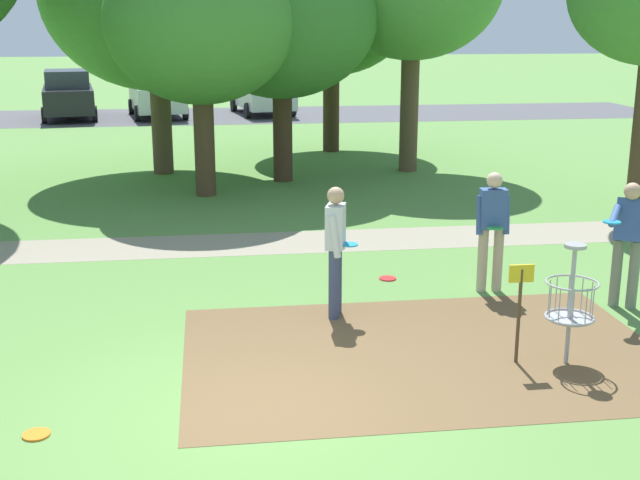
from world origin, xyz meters
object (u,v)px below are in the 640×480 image
Objects in this scene: player_foreground_watching at (336,244)px; player_throwing at (492,225)px; tree_far_center at (281,16)px; tree_mid_left at (200,23)px; parked_car_center_left at (157,93)px; frisbee_by_tee at (36,434)px; tree_mid_center at (331,3)px; parked_car_center_right at (262,91)px; disc_golf_basket at (565,300)px; parked_car_leftmost at (68,95)px; player_waiting_left at (628,236)px; frisbee_near_basket at (388,278)px.

player_throwing is at bearing 16.82° from player_foreground_watching.
player_foreground_watching is 0.30× the size of tree_far_center.
parked_car_center_left is (-1.83, 15.24, -2.73)m from tree_mid_left.
player_foreground_watching is 6.66× the size of frisbee_by_tee.
parked_car_center_right is (-1.33, 9.90, -3.24)m from tree_mid_center.
tree_far_center reaches higher than disc_golf_basket.
disc_golf_basket is 25.53m from parked_car_center_right.
frisbee_by_tee is 17.83m from tree_mid_center.
parked_car_center_right is (7.46, 0.63, 0.00)m from parked_car_leftmost.
tree_mid_center is 13.18m from parked_car_leftmost.
frisbee_by_tee is at bearing -159.88° from player_waiting_left.
player_waiting_left is 0.30× the size of tree_far_center.
player_foreground_watching is at bearing -73.53° from parked_car_leftmost.
tree_mid_center is at bearing -46.55° from parked_car_leftmost.
tree_mid_center is at bearing 97.64° from player_waiting_left.
tree_mid_left reaches higher than frisbee_near_basket.
disc_golf_basket is 0.22× the size of tree_mid_center.
player_foreground_watching is at bearing -78.27° from tree_mid_left.
frisbee_by_tee is (-4.26, -4.25, 0.00)m from frisbee_near_basket.
disc_golf_basket is at bearing -133.53° from player_waiting_left.
tree_mid_center is 10.50m from parked_car_center_right.
player_throwing is 6.79× the size of frisbee_near_basket.
player_waiting_left is 10.17m from tree_mid_left.
frisbee_near_basket is 8.83m from tree_far_center.
player_waiting_left is 25.52m from parked_car_leftmost.
tree_far_center is (-1.80, -4.34, -0.37)m from tree_mid_center.
player_throwing is at bearing 32.25° from frisbee_by_tee.
frisbee_by_tee is at bearing -107.60° from tree_mid_center.
tree_far_center reaches higher than player_foreground_watching.
player_waiting_left is 10.64m from tree_far_center.
player_foreground_watching is 0.39× the size of parked_car_leftmost.
disc_golf_basket is at bearing -68.16° from tree_mid_left.
parked_car_leftmost is at bearing 106.47° from player_foreground_watching.
tree_mid_left reaches higher than player_throwing.
frisbee_near_basket is at bearing 54.88° from player_foreground_watching.
parked_car_leftmost and parked_car_center_right have the same top height.
tree_mid_left is 0.87× the size of tree_mid_center.
player_throwing reaches higher than disc_golf_basket.
tree_mid_center is (0.98, 12.28, 4.15)m from frisbee_near_basket.
tree_mid_left reaches higher than parked_car_center_left.
tree_far_center is (-2.09, 11.24, 3.04)m from disc_golf_basket.
parked_car_center_right is at bearing 81.64° from tree_mid_left.
tree_far_center is (-3.67, 9.58, 2.81)m from player_waiting_left.
player_throwing is 6.66× the size of frisbee_by_tee.
player_throwing is at bearing -75.55° from parked_car_center_left.
parked_car_center_left is at bearing 104.45° from player_throwing.
frisbee_near_basket is at bearing 110.98° from disc_golf_basket.
tree_mid_center is at bearing 57.93° from tree_mid_left.
disc_golf_basket is 0.81× the size of player_foreground_watching.
player_throwing is (2.32, 0.70, 0.00)m from player_foreground_watching.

